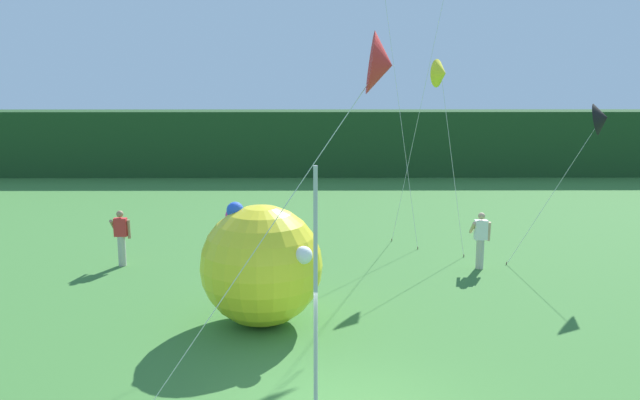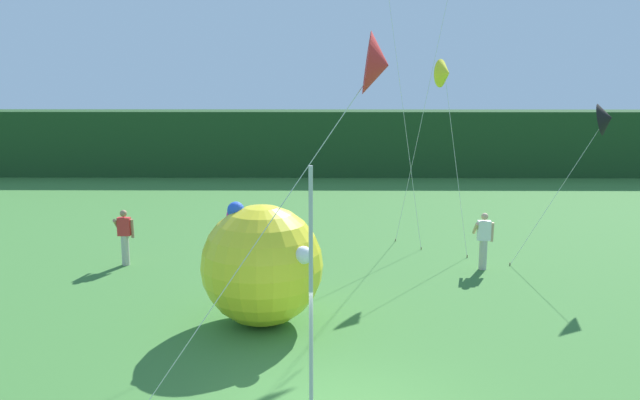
{
  "view_description": "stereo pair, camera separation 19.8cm",
  "coord_description": "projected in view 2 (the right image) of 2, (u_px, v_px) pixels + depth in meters",
  "views": [
    {
      "loc": [
        -0.37,
        -10.25,
        5.58
      ],
      "look_at": [
        -0.29,
        3.53,
        2.95
      ],
      "focal_mm": 38.58,
      "sensor_mm": 36.0,
      "label": 1
    },
    {
      "loc": [
        -0.18,
        -10.25,
        5.58
      ],
      "look_at": [
        -0.29,
        3.53,
        2.95
      ],
      "focal_mm": 38.58,
      "sensor_mm": 36.0,
      "label": 2
    }
  ],
  "objects": [
    {
      "name": "inflatable_balloon",
      "position": [
        262.0,
        265.0,
        15.08
      ],
      "size": [
        2.69,
        2.69,
        2.76
      ],
      "color": "yellow",
      "rests_on": "ground"
    },
    {
      "name": "banner_flag",
      "position": [
        311.0,
        315.0,
        10.03
      ],
      "size": [
        0.06,
        1.03,
        4.3
      ],
      "color": "#B7B7BC",
      "rests_on": "ground"
    },
    {
      "name": "distant_treeline",
      "position": [
        329.0,
        143.0,
        36.69
      ],
      "size": [
        80.0,
        2.4,
        3.42
      ],
      "primitive_type": "cube",
      "color": "#1E421E",
      "rests_on": "ground"
    },
    {
      "name": "kite_black_delta_3",
      "position": [
        606.0,
        119.0,
        18.9
      ],
      "size": [
        2.84,
        1.03,
        4.72
      ],
      "color": "brown",
      "rests_on": "ground"
    },
    {
      "name": "kite_yellow_delta_1",
      "position": [
        445.0,
        74.0,
        20.38
      ],
      "size": [
        1.12,
        1.17,
        5.88
      ],
      "color": "brown",
      "rests_on": "ground"
    },
    {
      "name": "person_near_banner",
      "position": [
        484.0,
        239.0,
        19.33
      ],
      "size": [
        0.55,
        0.48,
        1.63
      ],
      "color": "#B7B2A3",
      "rests_on": "ground"
    },
    {
      "name": "kite_red_delta_4",
      "position": [
        377.0,
        65.0,
        9.85
      ],
      "size": [
        4.13,
        1.27,
        6.13
      ],
      "color": "brown",
      "rests_on": "ground"
    },
    {
      "name": "person_mid_field",
      "position": [
        125.0,
        236.0,
        19.75
      ],
      "size": [
        0.55,
        0.48,
        1.63
      ],
      "color": "#B7B2A3",
      "rests_on": "ground"
    }
  ]
}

